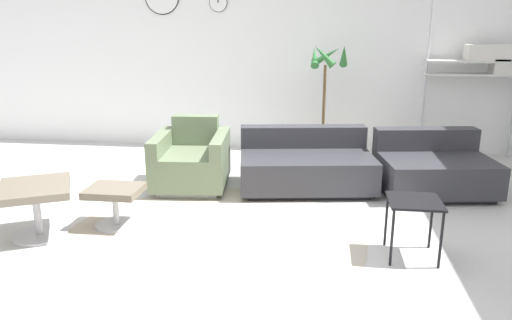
# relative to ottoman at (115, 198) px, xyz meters

# --- Properties ---
(ground_plane) EXTENTS (12.00, 12.00, 0.00)m
(ground_plane) POSITION_rel_ottoman_xyz_m (0.98, 0.01, -0.25)
(ground_plane) COLOR silver
(wall_back) EXTENTS (12.00, 0.09, 2.80)m
(wall_back) POSITION_rel_ottoman_xyz_m (0.97, 2.93, 1.15)
(wall_back) COLOR white
(wall_back) RESTS_ON ground_plane
(round_rug) EXTENTS (2.46, 2.46, 0.01)m
(round_rug) POSITION_rel_ottoman_xyz_m (0.86, -0.13, -0.25)
(round_rug) COLOR #BCB29E
(round_rug) RESTS_ON ground_plane
(ottoman) EXTENTS (0.44, 0.38, 0.35)m
(ottoman) POSITION_rel_ottoman_xyz_m (0.00, 0.00, 0.00)
(ottoman) COLOR #BCBCC1
(ottoman) RESTS_ON ground_plane
(armchair_red) EXTENTS (0.80, 0.90, 0.71)m
(armchair_red) POSITION_rel_ottoman_xyz_m (0.38, 1.12, 0.02)
(armchair_red) COLOR silver
(armchair_red) RESTS_ON ground_plane
(couch_low) EXTENTS (1.46, 1.05, 0.60)m
(couch_low) POSITION_rel_ottoman_xyz_m (1.56, 1.24, -0.02)
(couch_low) COLOR black
(couch_low) RESTS_ON ground_plane
(couch_second) EXTENTS (1.19, 1.01, 0.60)m
(couch_second) POSITION_rel_ottoman_xyz_m (2.86, 1.29, -0.02)
(couch_second) COLOR black
(couch_second) RESTS_ON ground_plane
(side_table) EXTENTS (0.37, 0.37, 0.44)m
(side_table) POSITION_rel_ottoman_xyz_m (2.39, -0.27, 0.14)
(side_table) COLOR black
(side_table) RESTS_ON ground_plane
(potted_plant) EXTENTS (0.47, 0.48, 1.46)m
(potted_plant) POSITION_rel_ottoman_xyz_m (1.75, 2.40, 0.33)
(potted_plant) COLOR brown
(potted_plant) RESTS_ON ground_plane
(shelf_unit) EXTENTS (1.15, 0.28, 2.01)m
(shelf_unit) POSITION_rel_ottoman_xyz_m (3.69, 2.67, 0.96)
(shelf_unit) COLOR #BCBCC1
(shelf_unit) RESTS_ON ground_plane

